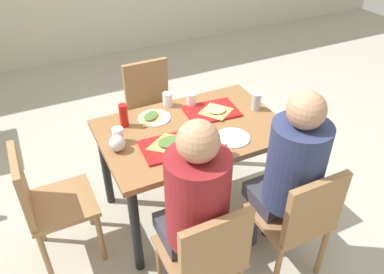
{
  "coord_description": "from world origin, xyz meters",
  "views": [
    {
      "loc": [
        -0.92,
        -1.89,
        2.14
      ],
      "look_at": [
        0.0,
        0.0,
        0.66
      ],
      "focal_mm": 36.06,
      "sensor_mm": 36.0,
      "label": 1
    }
  ],
  "objects_px": {
    "main_table": "(192,140)",
    "chair_left_end": "(45,200)",
    "chair_near_right": "(299,218)",
    "soda_can": "(256,102)",
    "plastic_cup_b": "(222,148)",
    "person_in_brown_jacket": "(290,171)",
    "pizza_slice_b": "(216,110)",
    "paper_plate_near_edge": "(233,138)",
    "foil_bundle": "(117,143)",
    "condiment_bottle": "(124,116)",
    "tray_red_near": "(171,147)",
    "paper_plate_center": "(154,118)",
    "plastic_cup_c": "(118,135)",
    "person_in_red": "(194,204)",
    "pizza_slice_c": "(151,117)",
    "chair_far_side": "(152,105)",
    "pizza_slice_a": "(171,142)",
    "tray_red_far": "(212,111)",
    "plastic_cup_d": "(191,100)",
    "plastic_cup_a": "(168,99)",
    "chair_near_left": "(206,256)"
  },
  "relations": [
    {
      "from": "plastic_cup_c",
      "to": "plastic_cup_d",
      "type": "height_order",
      "value": "same"
    },
    {
      "from": "tray_red_far",
      "to": "soda_can",
      "type": "distance_m",
      "value": 0.32
    },
    {
      "from": "chair_near_right",
      "to": "pizza_slice_b",
      "type": "height_order",
      "value": "chair_near_right"
    },
    {
      "from": "person_in_red",
      "to": "paper_plate_near_edge",
      "type": "bearing_deg",
      "value": 41.4
    },
    {
      "from": "person_in_brown_jacket",
      "to": "tray_red_near",
      "type": "distance_m",
      "value": 0.71
    },
    {
      "from": "plastic_cup_d",
      "to": "chair_left_end",
      "type": "bearing_deg",
      "value": -166.86
    },
    {
      "from": "chair_far_side",
      "to": "plastic_cup_b",
      "type": "height_order",
      "value": "chair_far_side"
    },
    {
      "from": "person_in_brown_jacket",
      "to": "pizza_slice_b",
      "type": "relative_size",
      "value": 5.77
    },
    {
      "from": "chair_near_right",
      "to": "tray_red_near",
      "type": "bearing_deg",
      "value": 128.42
    },
    {
      "from": "chair_near_left",
      "to": "pizza_slice_c",
      "type": "height_order",
      "value": "chair_near_left"
    },
    {
      "from": "person_in_brown_jacket",
      "to": "plastic_cup_a",
      "type": "xyz_separation_m",
      "value": [
        -0.33,
        0.98,
        0.04
      ]
    },
    {
      "from": "person_in_red",
      "to": "condiment_bottle",
      "type": "distance_m",
      "value": 0.86
    },
    {
      "from": "plastic_cup_c",
      "to": "condiment_bottle",
      "type": "xyz_separation_m",
      "value": [
        0.09,
        0.16,
        0.03
      ]
    },
    {
      "from": "chair_far_side",
      "to": "person_in_brown_jacket",
      "type": "bearing_deg",
      "value": -78.1
    },
    {
      "from": "plastic_cup_b",
      "to": "chair_near_left",
      "type": "bearing_deg",
      "value": -126.59
    },
    {
      "from": "main_table",
      "to": "chair_left_end",
      "type": "height_order",
      "value": "chair_left_end"
    },
    {
      "from": "person_in_red",
      "to": "tray_red_near",
      "type": "relative_size",
      "value": 3.49
    },
    {
      "from": "main_table",
      "to": "plastic_cup_b",
      "type": "relative_size",
      "value": 11.97
    },
    {
      "from": "pizza_slice_c",
      "to": "foil_bundle",
      "type": "height_order",
      "value": "foil_bundle"
    },
    {
      "from": "chair_near_right",
      "to": "tray_red_far",
      "type": "height_order",
      "value": "chair_near_right"
    },
    {
      "from": "chair_near_right",
      "to": "foil_bundle",
      "type": "xyz_separation_m",
      "value": [
        -0.81,
        0.76,
        0.29
      ]
    },
    {
      "from": "chair_far_side",
      "to": "person_in_red",
      "type": "xyz_separation_m",
      "value": [
        -0.3,
        -1.42,
        0.25
      ]
    },
    {
      "from": "tray_red_near",
      "to": "plastic_cup_c",
      "type": "xyz_separation_m",
      "value": [
        -0.27,
        0.2,
        0.04
      ]
    },
    {
      "from": "chair_near_right",
      "to": "condiment_bottle",
      "type": "bearing_deg",
      "value": 124.6
    },
    {
      "from": "plastic_cup_d",
      "to": "tray_red_far",
      "type": "bearing_deg",
      "value": -57.06
    },
    {
      "from": "paper_plate_near_edge",
      "to": "condiment_bottle",
      "type": "bearing_deg",
      "value": 142.55
    },
    {
      "from": "pizza_slice_a",
      "to": "plastic_cup_c",
      "type": "relative_size",
      "value": 2.4
    },
    {
      "from": "chair_near_right",
      "to": "plastic_cup_a",
      "type": "bearing_deg",
      "value": 106.43
    },
    {
      "from": "pizza_slice_c",
      "to": "plastic_cup_a",
      "type": "xyz_separation_m",
      "value": [
        0.17,
        0.11,
        0.03
      ]
    },
    {
      "from": "pizza_slice_a",
      "to": "pizza_slice_c",
      "type": "bearing_deg",
      "value": 89.58
    },
    {
      "from": "paper_plate_center",
      "to": "plastic_cup_c",
      "type": "height_order",
      "value": "plastic_cup_c"
    },
    {
      "from": "main_table",
      "to": "condiment_bottle",
      "type": "relative_size",
      "value": 7.48
    },
    {
      "from": "main_table",
      "to": "foil_bundle",
      "type": "height_order",
      "value": "foil_bundle"
    },
    {
      "from": "tray_red_near",
      "to": "plastic_cup_c",
      "type": "relative_size",
      "value": 3.6
    },
    {
      "from": "person_in_red",
      "to": "paper_plate_center",
      "type": "bearing_deg",
      "value": 82.05
    },
    {
      "from": "paper_plate_center",
      "to": "plastic_cup_b",
      "type": "bearing_deg",
      "value": -69.3
    },
    {
      "from": "tray_red_near",
      "to": "plastic_cup_b",
      "type": "bearing_deg",
      "value": -39.59
    },
    {
      "from": "chair_left_end",
      "to": "foil_bundle",
      "type": "xyz_separation_m",
      "value": [
        0.47,
        -0.02,
        0.29
      ]
    },
    {
      "from": "chair_near_right",
      "to": "plastic_cup_d",
      "type": "height_order",
      "value": "chair_near_right"
    },
    {
      "from": "pizza_slice_b",
      "to": "plastic_cup_d",
      "type": "xyz_separation_m",
      "value": [
        -0.11,
        0.16,
        0.03
      ]
    },
    {
      "from": "tray_red_near",
      "to": "person_in_brown_jacket",
      "type": "bearing_deg",
      "value": -44.58
    },
    {
      "from": "paper_plate_near_edge",
      "to": "plastic_cup_a",
      "type": "relative_size",
      "value": 2.2
    },
    {
      "from": "paper_plate_center",
      "to": "paper_plate_near_edge",
      "type": "height_order",
      "value": "same"
    },
    {
      "from": "chair_near_right",
      "to": "paper_plate_center",
      "type": "xyz_separation_m",
      "value": [
        -0.48,
        1.0,
        0.24
      ]
    },
    {
      "from": "plastic_cup_c",
      "to": "foil_bundle",
      "type": "relative_size",
      "value": 1.0
    },
    {
      "from": "paper_plate_near_edge",
      "to": "foil_bundle",
      "type": "xyz_separation_m",
      "value": [
        -0.69,
        0.2,
        0.05
      ]
    },
    {
      "from": "person_in_brown_jacket",
      "to": "plastic_cup_d",
      "type": "bearing_deg",
      "value": 101.32
    },
    {
      "from": "chair_near_right",
      "to": "soda_can",
      "type": "relative_size",
      "value": 6.93
    },
    {
      "from": "person_in_red",
      "to": "condiment_bottle",
      "type": "bearing_deg",
      "value": 95.98
    },
    {
      "from": "plastic_cup_a",
      "to": "soda_can",
      "type": "relative_size",
      "value": 0.82
    }
  ]
}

